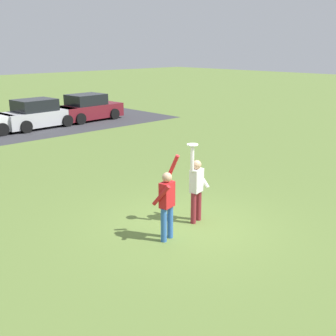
# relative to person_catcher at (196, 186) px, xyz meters

# --- Properties ---
(ground_plane) EXTENTS (120.00, 120.00, 0.00)m
(ground_plane) POSITION_rel_person_catcher_xyz_m (-0.37, -0.01, -0.98)
(ground_plane) COLOR olive
(person_catcher) EXTENTS (0.57, 0.49, 2.08)m
(person_catcher) POSITION_rel_person_catcher_xyz_m (0.00, 0.00, 0.00)
(person_catcher) COLOR maroon
(person_catcher) RESTS_ON ground_plane
(person_defender) EXTENTS (0.60, 0.51, 2.04)m
(person_defender) POSITION_rel_person_catcher_xyz_m (-1.28, -0.25, -0.00)
(person_defender) COLOR #3366B7
(person_defender) RESTS_ON ground_plane
(frisbee_disc) EXTENTS (0.28, 0.28, 0.02)m
(frisbee_disc) POSITION_rel_person_catcher_xyz_m (-0.22, -0.04, 1.11)
(frisbee_disc) COLOR white
(frisbee_disc) RESTS_ON person_catcher
(parked_car_silver) EXTENTS (4.19, 2.22, 1.59)m
(parked_car_silver) POSITION_rel_person_catcher_xyz_m (3.45, 15.06, -0.25)
(parked_car_silver) COLOR #BCBCC1
(parked_car_silver) RESTS_ON ground_plane
(parked_car_maroon) EXTENTS (4.19, 2.22, 1.59)m
(parked_car_maroon) POSITION_rel_person_catcher_xyz_m (6.89, 15.24, -0.25)
(parked_car_maroon) COLOR maroon
(parked_car_maroon) RESTS_ON ground_plane
(parking_strip) EXTENTS (20.33, 6.40, 0.01)m
(parking_strip) POSITION_rel_person_catcher_xyz_m (1.59, 15.30, -0.98)
(parking_strip) COLOR #38383D
(parking_strip) RESTS_ON ground_plane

